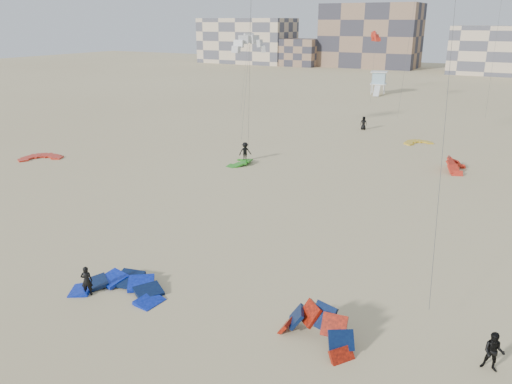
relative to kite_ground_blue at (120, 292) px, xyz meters
The scene contains 17 objects.
ground 1.37m from the kite_ground_blue, 45.10° to the left, with size 320.00×320.00×0.00m, color #CABA87.
kite_ground_blue is the anchor object (origin of this frame).
kite_ground_orange 10.51m from the kite_ground_blue, ahead, with size 3.64×2.68×2.47m, color red, non-canonical shape.
kite_ground_red 30.15m from the kite_ground_blue, 148.79° to the left, with size 3.70×3.92×0.44m, color red, non-canonical shape.
kite_ground_green 24.99m from the kite_ground_blue, 106.78° to the left, with size 3.01×3.13×0.82m, color green, non-canonical shape.
kite_ground_red_far 33.63m from the kite_ground_blue, 69.76° to the left, with size 3.42×2.81×2.14m, color red, non-canonical shape.
kite_ground_yellow 41.58m from the kite_ground_blue, 81.62° to the left, with size 3.01×3.16×0.39m, color gold, non-canonical shape.
kitesurfer_main 1.74m from the kite_ground_blue, 140.54° to the right, with size 0.58×0.38×1.59m, color black.
kitesurfer_b 17.53m from the kite_ground_blue, ahead, with size 0.82×0.64×1.70m, color black.
kitesurfer_c 26.07m from the kite_ground_blue, 106.17° to the left, with size 1.22×0.70×1.89m, color black.
kitesurfer_e 45.44m from the kite_ground_blue, 92.17° to the left, with size 0.84×0.54×1.71m, color black.
kite_fly_grey 37.75m from the kite_ground_blue, 109.38° to the left, with size 5.26×7.64×10.88m.
kite_fly_red 66.45m from the kite_ground_blue, 96.01° to the left, with size 4.08×6.05×10.94m.
lifeguard_tower_far 79.37m from the kite_ground_blue, 96.98° to the left, with size 3.50×6.06×4.22m.
condo_west_a 148.21m from the kite_ground_blue, 117.79° to the left, with size 30.00×15.00×14.00m, color beige.
condo_west_b 138.35m from the kite_ground_blue, 102.14° to the left, with size 28.00×14.00×18.00m, color #886952.
condo_fill_left 138.03m from the kite_ground_blue, 110.82° to the left, with size 12.00×10.00×8.00m, color #886952.
Camera 1 is at (16.27, -17.23, 13.23)m, focal length 35.00 mm.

